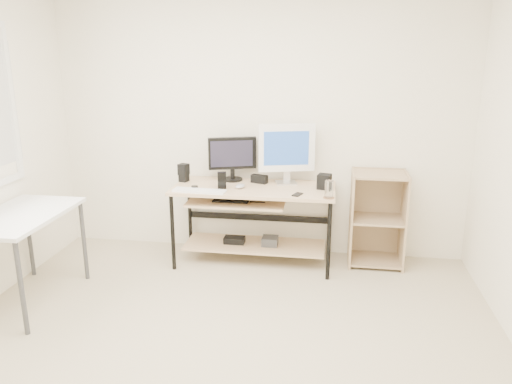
{
  "coord_description": "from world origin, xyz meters",
  "views": [
    {
      "loc": [
        0.69,
        -2.76,
        1.98
      ],
      "look_at": [
        0.07,
        1.3,
        0.8
      ],
      "focal_mm": 35.0,
      "sensor_mm": 36.0,
      "label": 1
    }
  ],
  "objects_px": {
    "white_imac": "(287,150)",
    "audio_controller": "(222,180)",
    "side_table": "(21,223)",
    "desk": "(251,208)",
    "shelf_unit": "(377,217)",
    "black_monitor": "(232,156)"
  },
  "relations": [
    {
      "from": "desk",
      "to": "white_imac",
      "type": "height_order",
      "value": "white_imac"
    },
    {
      "from": "black_monitor",
      "to": "white_imac",
      "type": "height_order",
      "value": "white_imac"
    },
    {
      "from": "desk",
      "to": "black_monitor",
      "type": "xyz_separation_m",
      "value": [
        -0.22,
        0.2,
        0.45
      ]
    },
    {
      "from": "side_table",
      "to": "audio_controller",
      "type": "height_order",
      "value": "audio_controller"
    },
    {
      "from": "side_table",
      "to": "shelf_unit",
      "type": "relative_size",
      "value": 1.11
    },
    {
      "from": "desk",
      "to": "shelf_unit",
      "type": "bearing_deg",
      "value": 7.77
    },
    {
      "from": "white_imac",
      "to": "audio_controller",
      "type": "relative_size",
      "value": 3.67
    },
    {
      "from": "side_table",
      "to": "audio_controller",
      "type": "xyz_separation_m",
      "value": [
        1.4,
        0.95,
        0.16
      ]
    },
    {
      "from": "desk",
      "to": "black_monitor",
      "type": "height_order",
      "value": "black_monitor"
    },
    {
      "from": "white_imac",
      "to": "audio_controller",
      "type": "bearing_deg",
      "value": -170.19
    },
    {
      "from": "white_imac",
      "to": "side_table",
      "type": "bearing_deg",
      "value": -163.65
    },
    {
      "from": "shelf_unit",
      "to": "white_imac",
      "type": "height_order",
      "value": "white_imac"
    },
    {
      "from": "desk",
      "to": "white_imac",
      "type": "xyz_separation_m",
      "value": [
        0.31,
        0.16,
        0.54
      ]
    },
    {
      "from": "side_table",
      "to": "shelf_unit",
      "type": "bearing_deg",
      "value": 23.33
    },
    {
      "from": "shelf_unit",
      "to": "audio_controller",
      "type": "height_order",
      "value": "audio_controller"
    },
    {
      "from": "side_table",
      "to": "white_imac",
      "type": "xyz_separation_m",
      "value": [
        1.97,
        1.22,
        0.41
      ]
    },
    {
      "from": "desk",
      "to": "white_imac",
      "type": "distance_m",
      "value": 0.64
    },
    {
      "from": "desk",
      "to": "black_monitor",
      "type": "distance_m",
      "value": 0.54
    },
    {
      "from": "side_table",
      "to": "audio_controller",
      "type": "bearing_deg",
      "value": 34.25
    },
    {
      "from": "shelf_unit",
      "to": "white_imac",
      "type": "distance_m",
      "value": 1.07
    },
    {
      "from": "shelf_unit",
      "to": "black_monitor",
      "type": "height_order",
      "value": "black_monitor"
    },
    {
      "from": "audio_controller",
      "to": "desk",
      "type": "bearing_deg",
      "value": 9.09
    }
  ]
}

